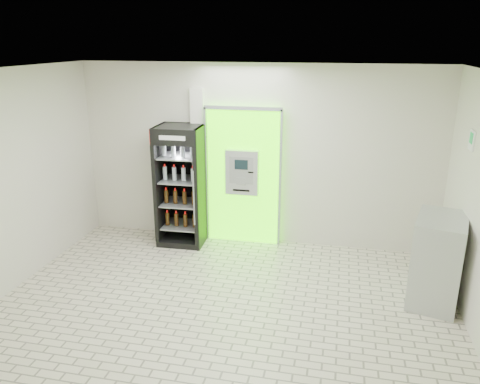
% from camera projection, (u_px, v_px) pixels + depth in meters
% --- Properties ---
extents(ground, '(6.00, 6.00, 0.00)m').
position_uv_depth(ground, '(219.00, 317.00, 5.91)').
color(ground, beige).
rests_on(ground, ground).
extents(room_shell, '(6.00, 6.00, 6.00)m').
position_uv_depth(room_shell, '(217.00, 178.00, 5.33)').
color(room_shell, beige).
rests_on(room_shell, ground).
extents(atm_assembly, '(1.30, 0.24, 2.33)m').
position_uv_depth(atm_assembly, '(243.00, 176.00, 7.82)').
color(atm_assembly, '#46FF00').
rests_on(atm_assembly, ground).
extents(pillar, '(0.22, 0.11, 2.60)m').
position_uv_depth(pillar, '(199.00, 165.00, 7.97)').
color(pillar, silver).
rests_on(pillar, ground).
extents(beverage_cooler, '(0.78, 0.73, 2.02)m').
position_uv_depth(beverage_cooler, '(182.00, 188.00, 7.85)').
color(beverage_cooler, black).
rests_on(beverage_cooler, ground).
extents(steel_cabinet, '(0.80, 1.01, 1.19)m').
position_uv_depth(steel_cabinet, '(437.00, 260.00, 6.11)').
color(steel_cabinet, '#AFB2B7').
rests_on(steel_cabinet, ground).
extents(exit_sign, '(0.02, 0.22, 0.26)m').
position_uv_depth(exit_sign, '(472.00, 140.00, 5.94)').
color(exit_sign, white).
rests_on(exit_sign, room_shell).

